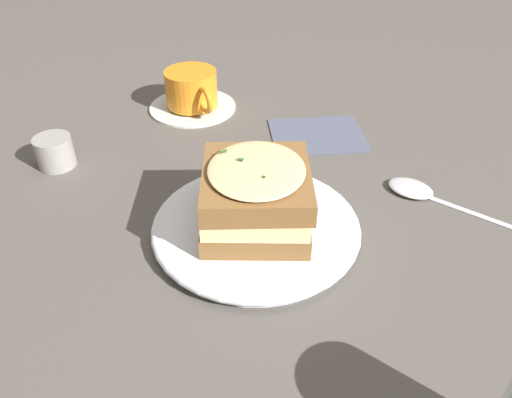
{
  "coord_description": "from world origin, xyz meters",
  "views": [
    {
      "loc": [
        0.02,
        0.42,
        0.38
      ],
      "look_at": [
        -0.02,
        -0.02,
        0.05
      ],
      "focal_mm": 35.0,
      "sensor_mm": 36.0,
      "label": 1
    }
  ],
  "objects_px": {
    "teacup_with_saucer": "(192,93)",
    "condiment_pot": "(55,152)",
    "spoon": "(418,191)",
    "dinner_plate": "(256,227)",
    "sandwich": "(256,196)",
    "napkin": "(317,135)"
  },
  "relations": [
    {
      "from": "sandwich",
      "to": "spoon",
      "type": "bearing_deg",
      "value": -164.01
    },
    {
      "from": "teacup_with_saucer",
      "to": "spoon",
      "type": "bearing_deg",
      "value": 22.29
    },
    {
      "from": "dinner_plate",
      "to": "napkin",
      "type": "distance_m",
      "value": 0.25
    },
    {
      "from": "napkin",
      "to": "condiment_pot",
      "type": "xyz_separation_m",
      "value": [
        0.38,
        0.05,
        0.02
      ]
    },
    {
      "from": "teacup_with_saucer",
      "to": "napkin",
      "type": "height_order",
      "value": "teacup_with_saucer"
    },
    {
      "from": "napkin",
      "to": "condiment_pot",
      "type": "relative_size",
      "value": 2.75
    },
    {
      "from": "dinner_plate",
      "to": "teacup_with_saucer",
      "type": "bearing_deg",
      "value": -76.71
    },
    {
      "from": "spoon",
      "to": "napkin",
      "type": "distance_m",
      "value": 0.19
    },
    {
      "from": "spoon",
      "to": "napkin",
      "type": "relative_size",
      "value": 1.03
    },
    {
      "from": "napkin",
      "to": "sandwich",
      "type": "bearing_deg",
      "value": 62.93
    },
    {
      "from": "teacup_with_saucer",
      "to": "sandwich",
      "type": "bearing_deg",
      "value": -11.69
    },
    {
      "from": "dinner_plate",
      "to": "napkin",
      "type": "height_order",
      "value": "dinner_plate"
    },
    {
      "from": "dinner_plate",
      "to": "condiment_pot",
      "type": "height_order",
      "value": "condiment_pot"
    },
    {
      "from": "teacup_with_saucer",
      "to": "condiment_pot",
      "type": "xyz_separation_m",
      "value": [
        0.19,
        0.16,
        -0.01
      ]
    },
    {
      "from": "dinner_plate",
      "to": "sandwich",
      "type": "xyz_separation_m",
      "value": [
        -0.0,
        0.0,
        0.05
      ]
    },
    {
      "from": "dinner_plate",
      "to": "condiment_pot",
      "type": "relative_size",
      "value": 4.7
    },
    {
      "from": "spoon",
      "to": "condiment_pot",
      "type": "xyz_separation_m",
      "value": [
        0.48,
        -0.11,
        0.02
      ]
    },
    {
      "from": "spoon",
      "to": "sandwich",
      "type": "bearing_deg",
      "value": 147.08
    },
    {
      "from": "sandwich",
      "to": "napkin",
      "type": "height_order",
      "value": "sandwich"
    },
    {
      "from": "condiment_pot",
      "to": "spoon",
      "type": "bearing_deg",
      "value": 167.08
    },
    {
      "from": "sandwich",
      "to": "teacup_with_saucer",
      "type": "bearing_deg",
      "value": -76.72
    },
    {
      "from": "sandwich",
      "to": "condiment_pot",
      "type": "relative_size",
      "value": 2.73
    }
  ]
}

